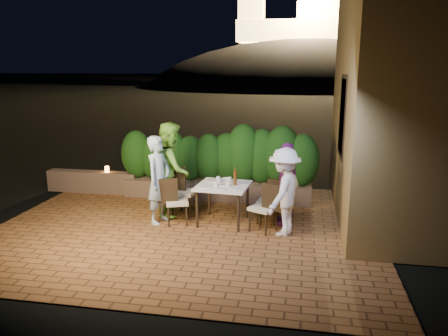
% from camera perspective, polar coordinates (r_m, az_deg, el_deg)
% --- Properties ---
extents(ground, '(400.00, 400.00, 0.00)m').
position_cam_1_polar(ground, '(7.86, -5.78, -8.87)').
color(ground, black).
rests_on(ground, ground).
extents(terrace_floor, '(7.00, 6.00, 0.15)m').
position_cam_1_polar(terrace_floor, '(8.33, -4.81, -7.97)').
color(terrace_floor, brown).
rests_on(terrace_floor, ground).
extents(building_wall, '(1.60, 5.00, 5.00)m').
position_cam_1_polar(building_wall, '(9.13, 20.28, 9.71)').
color(building_wall, olive).
rests_on(building_wall, ground).
extents(window_pane, '(0.08, 1.00, 1.40)m').
position_cam_1_polar(window_pane, '(8.57, 15.40, 6.52)').
color(window_pane, black).
rests_on(window_pane, building_wall).
extents(window_frame, '(0.06, 1.15, 1.55)m').
position_cam_1_polar(window_frame, '(8.57, 15.34, 6.52)').
color(window_frame, black).
rests_on(window_frame, building_wall).
extents(planter, '(4.20, 0.55, 0.40)m').
position_cam_1_polar(planter, '(9.86, -0.99, -2.89)').
color(planter, brown).
rests_on(planter, ground).
extents(hedge, '(4.00, 0.70, 1.10)m').
position_cam_1_polar(hedge, '(9.68, -1.00, 1.38)').
color(hedge, '#174111').
rests_on(hedge, planter).
extents(parapet, '(2.20, 0.30, 0.50)m').
position_cam_1_polar(parapet, '(10.83, -16.76, -1.73)').
color(parapet, brown).
rests_on(parapet, ground).
extents(hill, '(52.00, 40.00, 22.00)m').
position_cam_1_polar(hill, '(67.35, 10.38, 6.91)').
color(hill, black).
rests_on(hill, ground).
extents(fortress, '(26.00, 8.00, 8.00)m').
position_cam_1_polar(fortress, '(67.42, 10.90, 19.25)').
color(fortress, '#FFCC7A').
rests_on(fortress, hill).
extents(dining_table, '(1.02, 1.02, 0.75)m').
position_cam_1_polar(dining_table, '(8.30, -0.13, -4.70)').
color(dining_table, white).
rests_on(dining_table, ground).
extents(plate_nw, '(0.24, 0.24, 0.01)m').
position_cam_1_polar(plate_nw, '(8.06, -2.51, -2.44)').
color(plate_nw, white).
rests_on(plate_nw, dining_table).
extents(plate_sw, '(0.21, 0.21, 0.01)m').
position_cam_1_polar(plate_sw, '(8.46, -1.49, -1.68)').
color(plate_sw, white).
rests_on(plate_sw, dining_table).
extents(plate_ne, '(0.20, 0.20, 0.01)m').
position_cam_1_polar(plate_ne, '(7.94, 1.22, -2.66)').
color(plate_ne, white).
rests_on(plate_ne, dining_table).
extents(plate_se, '(0.21, 0.21, 0.01)m').
position_cam_1_polar(plate_se, '(8.33, 2.32, -1.92)').
color(plate_se, white).
rests_on(plate_se, dining_table).
extents(plate_centre, '(0.23, 0.23, 0.01)m').
position_cam_1_polar(plate_centre, '(8.16, 0.04, -2.22)').
color(plate_centre, white).
rests_on(plate_centre, dining_table).
extents(plate_front, '(0.22, 0.22, 0.01)m').
position_cam_1_polar(plate_front, '(7.92, -0.57, -2.71)').
color(plate_front, white).
rests_on(plate_front, dining_table).
extents(glass_nw, '(0.06, 0.06, 0.10)m').
position_cam_1_polar(glass_nw, '(8.08, -1.05, -2.05)').
color(glass_nw, silver).
rests_on(glass_nw, dining_table).
extents(glass_sw, '(0.07, 0.07, 0.12)m').
position_cam_1_polar(glass_sw, '(8.36, -0.75, -1.49)').
color(glass_sw, silver).
rests_on(glass_sw, dining_table).
extents(glass_ne, '(0.06, 0.06, 0.10)m').
position_cam_1_polar(glass_ne, '(8.10, 0.54, -2.03)').
color(glass_ne, silver).
rests_on(glass_ne, dining_table).
extents(glass_se, '(0.07, 0.07, 0.11)m').
position_cam_1_polar(glass_se, '(8.32, 0.77, -1.56)').
color(glass_se, silver).
rests_on(glass_se, dining_table).
extents(beer_bottle, '(0.07, 0.07, 0.34)m').
position_cam_1_polar(beer_bottle, '(8.13, 1.46, -1.08)').
color(beer_bottle, '#4D290C').
rests_on(beer_bottle, dining_table).
extents(bowl, '(0.23, 0.23, 0.04)m').
position_cam_1_polar(bowl, '(8.50, 0.32, -1.49)').
color(bowl, white).
rests_on(bowl, dining_table).
extents(chair_left_front, '(0.52, 0.52, 0.88)m').
position_cam_1_polar(chair_left_front, '(8.30, -6.17, -4.32)').
color(chair_left_front, black).
rests_on(chair_left_front, ground).
extents(chair_left_back, '(0.54, 0.54, 0.99)m').
position_cam_1_polar(chair_left_back, '(8.75, -5.13, -3.00)').
color(chair_left_back, black).
rests_on(chair_left_back, ground).
extents(chair_right_front, '(0.57, 0.57, 0.91)m').
position_cam_1_polar(chair_right_front, '(7.89, 5.14, -5.10)').
color(chair_right_front, black).
rests_on(chair_right_front, ground).
extents(chair_right_back, '(0.45, 0.45, 0.86)m').
position_cam_1_polar(chair_right_back, '(8.35, 5.80, -4.28)').
color(chair_right_back, black).
rests_on(chair_right_back, ground).
extents(diner_blue, '(0.53, 0.69, 1.67)m').
position_cam_1_polar(diner_blue, '(8.30, -8.54, -1.54)').
color(diner_blue, '#9FBCCC').
rests_on(diner_blue, ground).
extents(diner_green, '(0.89, 1.04, 1.87)m').
position_cam_1_polar(diner_green, '(8.74, -6.88, -0.10)').
color(diner_green, '#7DCA3F').
rests_on(diner_green, ground).
extents(diner_white, '(0.89, 1.15, 1.56)m').
position_cam_1_polar(diner_white, '(7.69, 7.87, -3.11)').
color(diner_white, white).
rests_on(diner_white, ground).
extents(diner_purple, '(0.65, 0.99, 1.56)m').
position_cam_1_polar(diner_purple, '(8.23, 8.17, -2.05)').
color(diner_purple, '#7C297D').
rests_on(diner_purple, ground).
extents(parapet_lamp, '(0.10, 0.10, 0.14)m').
position_cam_1_polar(parapet_lamp, '(10.59, -15.04, -0.16)').
color(parapet_lamp, orange).
rests_on(parapet_lamp, parapet).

